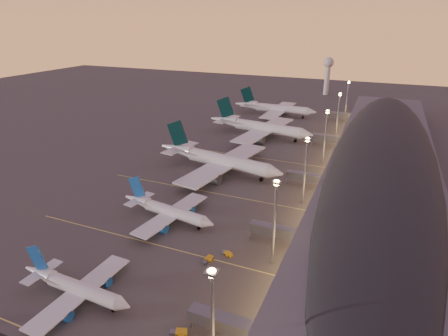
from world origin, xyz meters
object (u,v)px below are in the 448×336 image
Objects in this scene: airliner_narrow_south at (75,287)px; baggage_tug_c at (227,253)px; airliner_wide_far at (274,108)px; radar_tower at (328,70)px; airliner_wide_near at (217,160)px; baggage_tug_d at (208,260)px; airliner_narrow_north at (167,210)px; baggage_tug_b at (179,332)px; airliner_wide_mid at (259,127)px.

airliner_narrow_south reaches higher than baggage_tug_c.
airliner_wide_far is 1.83× the size of radar_tower.
baggage_tug_d is at bearing -59.00° from airliner_wide_near.
baggage_tug_c is at bearing -54.16° from airliner_wide_near.
airliner_narrow_north reaches higher than baggage_tug_c.
baggage_tug_b is (29.37, -0.21, -2.60)m from airliner_narrow_south.
radar_tower is at bearing 115.30° from baggage_tug_c.
airliner_wide_mid reaches higher than baggage_tug_b.
radar_tower is at bearing 72.65° from baggage_tug_b.
airliner_narrow_south is 1.03× the size of radar_tower.
airliner_narrow_north is at bearing -85.54° from airliner_wide_far.
radar_tower is 262.55m from baggage_tug_c.
airliner_wide_near is 58.33m from airliner_wide_mid.
baggage_tug_d is (23.06, -16.07, -2.97)m from airliner_narrow_north.
radar_tower is 267.38m from baggage_tug_d.
radar_tower is at bearing 94.55° from airliner_narrow_north.
airliner_wide_mid is 2.02× the size of radar_tower.
airliner_wide_mid is at bearing -82.10° from airliner_wide_far.
baggage_tug_d is at bearing -105.39° from baggage_tug_c.
airliner_narrow_south is 0.51× the size of airliner_wide_mid.
airliner_wide_mid reaches higher than airliner_narrow_south.
airliner_wide_mid is at bearing 92.18° from airliner_narrow_south.
airliner_wide_mid is at bearing 126.28° from baggage_tug_c.
baggage_tug_b is (14.49, -292.80, -21.36)m from radar_tower.
airliner_wide_far is 14.82× the size of baggage_tug_b.
airliner_narrow_north is 9.91× the size of baggage_tug_c.
radar_tower is (14.16, 250.30, 18.38)m from airliner_narrow_north.
airliner_wide_far is 15.59× the size of baggage_tug_c.
radar_tower is (14.88, 292.59, 18.76)m from airliner_narrow_south.
baggage_tug_d is at bearing -27.09° from airliner_narrow_north.
airliner_wide_near is at bearing -82.17° from airliner_wide_mid.
airliner_wide_near is 1.98× the size of radar_tower.
baggage_tug_c is (28.62, -116.59, -4.93)m from airliner_wide_mid.
radar_tower is at bearing 9.99° from baggage_tug_d.
airliner_narrow_south is at bearing 145.85° from baggage_tug_d.
baggage_tug_d is (-3.91, -5.02, 0.03)m from baggage_tug_c.
airliner_narrow_south is 0.52× the size of airliner_wide_near.
airliner_wide_near is 16.04× the size of baggage_tug_b.
airliner_wide_far is at bearing 104.37° from airliner_wide_mid.
radar_tower is at bearing 92.09° from airliner_wide_mid.
airliner_wide_near is at bearing 139.05° from baggage_tug_c.
baggage_tug_d is at bearing -78.27° from airliner_wide_far.
airliner_wide_mid is (0.50, 58.33, 0.11)m from airliner_wide_near.
airliner_wide_far is (-5.01, 110.37, -0.41)m from airliner_wide_near.
baggage_tug_d is (-5.58, 26.42, 0.01)m from baggage_tug_b.
airliner_wide_far is at bearing 79.97° from baggage_tug_b.
baggage_tug_d is (8.91, -266.38, -21.35)m from radar_tower.
airliner_narrow_north is 28.27m from baggage_tug_d.
radar_tower reaches higher than airliner_wide_near.
airliner_narrow_south reaches higher than baggage_tug_b.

